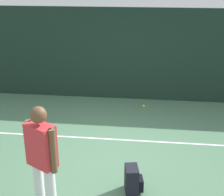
{
  "coord_description": "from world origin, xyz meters",
  "views": [
    {
      "loc": [
        0.67,
        -5.37,
        3.27
      ],
      "look_at": [
        0.0,
        0.4,
        1.0
      ],
      "focal_mm": 51.88,
      "sensor_mm": 36.0,
      "label": 1
    }
  ],
  "objects": [
    {
      "name": "court_line",
      "position": [
        0.0,
        0.58,
        0.0
      ],
      "size": [
        9.0,
        0.05,
        0.0
      ],
      "primitive_type": "cube",
      "color": "white",
      "rests_on": "ground"
    },
    {
      "name": "ground_plane",
      "position": [
        0.0,
        0.0,
        0.0
      ],
      "size": [
        12.0,
        12.0,
        0.0
      ],
      "primitive_type": "plane",
      "color": "#4C7556"
    },
    {
      "name": "back_fence",
      "position": [
        0.0,
        3.0,
        1.22
      ],
      "size": [
        10.0,
        0.1,
        2.45
      ],
      "primitive_type": "cube",
      "color": "#192D23",
      "rests_on": "ground"
    },
    {
      "name": "tennis_player",
      "position": [
        -0.68,
        -1.78,
        0.97
      ],
      "size": [
        0.47,
        0.39,
        1.7
      ],
      "rotation": [
        0.0,
        0.0,
        2.62
      ],
      "color": "white",
      "rests_on": "ground"
    },
    {
      "name": "tennis_ball_near_player",
      "position": [
        0.59,
        2.39,
        0.03
      ],
      "size": [
        0.07,
        0.07,
        0.07
      ],
      "primitive_type": "sphere",
      "color": "#CCE033",
      "rests_on": "ground"
    },
    {
      "name": "backpack",
      "position": [
        0.5,
        -1.08,
        0.21
      ],
      "size": [
        0.32,
        0.33,
        0.44
      ],
      "rotation": [
        0.0,
        0.0,
        1.75
      ],
      "color": "black",
      "rests_on": "ground"
    }
  ]
}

